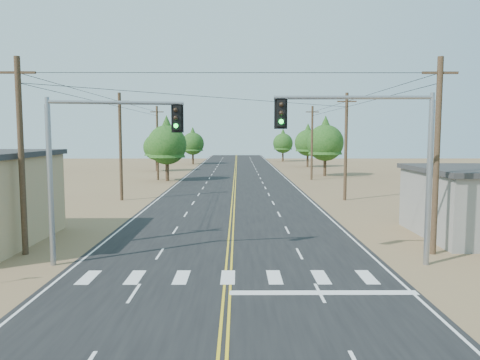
{
  "coord_description": "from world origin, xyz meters",
  "views": [
    {
      "loc": [
        0.43,
        -11.6,
        6.12
      ],
      "look_at": [
        0.55,
        15.52,
        3.5
      ],
      "focal_mm": 35.0,
      "sensor_mm": 36.0,
      "label": 1
    }
  ],
  "objects": [
    {
      "name": "utility_pole_left_far",
      "position": [
        -10.5,
        52.0,
        5.12
      ],
      "size": [
        1.8,
        0.3,
        10.0
      ],
      "color": "#4C3826",
      "rests_on": "ground"
    },
    {
      "name": "tree_left_near",
      "position": [
        -9.0,
        50.53,
        5.34
      ],
      "size": [
        5.24,
        5.24,
        8.73
      ],
      "color": "#3F2D1E",
      "rests_on": "ground"
    },
    {
      "name": "utility_pole_right_mid",
      "position": [
        10.5,
        32.0,
        5.12
      ],
      "size": [
        1.8,
        0.3,
        10.0
      ],
      "color": "#4C3826",
      "rests_on": "ground"
    },
    {
      "name": "utility_pole_left_mid",
      "position": [
        -10.5,
        32.0,
        5.12
      ],
      "size": [
        1.8,
        0.3,
        10.0
      ],
      "color": "#4C3826",
      "rests_on": "ground"
    },
    {
      "name": "tree_right_near",
      "position": [
        13.39,
        57.84,
        5.5
      ],
      "size": [
        5.4,
        5.4,
        9.0
      ],
      "color": "#3F2D1E",
      "rests_on": "ground"
    },
    {
      "name": "utility_pole_right_far",
      "position": [
        10.5,
        52.0,
        5.12
      ],
      "size": [
        1.8,
        0.3,
        10.0
      ],
      "color": "#4C3826",
      "rests_on": "ground"
    },
    {
      "name": "road",
      "position": [
        0.0,
        30.0,
        0.01
      ],
      "size": [
        15.0,
        200.0,
        0.02
      ],
      "primitive_type": "cube",
      "color": "black",
      "rests_on": "ground"
    },
    {
      "name": "signal_mast_left",
      "position": [
        -6.52,
        10.33,
        5.29
      ],
      "size": [
        6.25,
        1.41,
        7.85
      ],
      "rotation": [
        0.0,
        0.0,
        0.19
      ],
      "color": "gray",
      "rests_on": "ground"
    },
    {
      "name": "signal_mast_right",
      "position": [
        7.18,
        10.02,
        5.5
      ],
      "size": [
        7.39,
        0.48,
        8.05
      ],
      "rotation": [
        0.0,
        0.0,
        -0.01
      ],
      "color": "gray",
      "rests_on": "ground"
    },
    {
      "name": "utility_pole_right_near",
      "position": [
        10.5,
        12.0,
        5.12
      ],
      "size": [
        1.8,
        0.3,
        10.0
      ],
      "color": "#4C3826",
      "rests_on": "ground"
    },
    {
      "name": "utility_pole_left_near",
      "position": [
        -10.5,
        12.0,
        5.12
      ],
      "size": [
        1.8,
        0.3,
        10.0
      ],
      "color": "#4C3826",
      "rests_on": "ground"
    },
    {
      "name": "tree_left_far",
      "position": [
        -9.0,
        86.27,
        4.77
      ],
      "size": [
        4.68,
        4.68,
        7.81
      ],
      "color": "#3F2D1E",
      "rests_on": "ground"
    },
    {
      "name": "tree_right_mid",
      "position": [
        13.76,
        77.62,
        5.12
      ],
      "size": [
        5.02,
        5.02,
        8.37
      ],
      "color": "#3F2D1E",
      "rests_on": "ground"
    },
    {
      "name": "tree_right_far",
      "position": [
        10.85,
        96.63,
        4.67
      ],
      "size": [
        4.58,
        4.58,
        7.63
      ],
      "color": "#3F2D1E",
      "rests_on": "ground"
    },
    {
      "name": "tree_left_mid",
      "position": [
        -13.3,
        67.36,
        4.51
      ],
      "size": [
        4.42,
        4.42,
        7.37
      ],
      "color": "#3F2D1E",
      "rests_on": "ground"
    }
  ]
}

